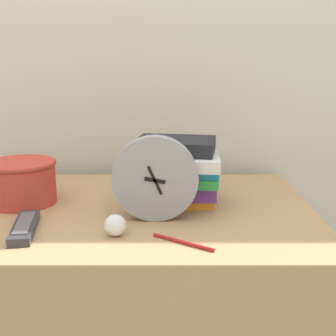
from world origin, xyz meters
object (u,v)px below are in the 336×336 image
Objects in this scene: book_stack at (178,170)px; crumpled_paper_ball at (116,225)px; pen at (184,242)px; desk_clock at (156,179)px; tv_remote at (26,227)px; basket at (22,180)px.

crumpled_paper_ball is (-0.15, -0.23, -0.07)m from book_stack.
pen is at bearing -88.41° from book_stack.
crumpled_paper_ball is at bearing -121.91° from book_stack.
crumpled_paper_ball is (-0.09, -0.10, -0.08)m from desk_clock.
pen is at bearing -17.41° from crumpled_paper_ball.
tv_remote is 0.22m from crumpled_paper_ball.
desk_clock is at bearing -19.76° from basket.
desk_clock is 0.19m from pen.
basket is 0.99× the size of tv_remote.
crumpled_paper_ball reaches higher than pen.
book_stack reaches higher than pen.
crumpled_paper_ball is (0.28, -0.24, -0.04)m from basket.
basket is at bearing 108.08° from tv_remote.
book_stack reaches higher than crumpled_paper_ball.
desk_clock is 1.08× the size of tv_remote.
basket is at bearing 179.36° from book_stack.
tv_remote is at bearing -165.38° from desk_clock.
basket is at bearing 160.24° from desk_clock.
pen is (0.15, -0.05, -0.02)m from crumpled_paper_ball.
tv_remote is 0.38m from pen.
pen is (0.06, -0.15, -0.10)m from desk_clock.
pen is at bearing -66.98° from desk_clock.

